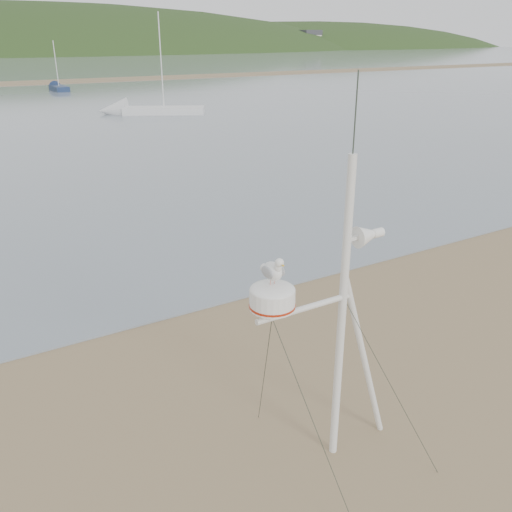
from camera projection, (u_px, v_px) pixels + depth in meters
ground at (191, 463)px, 7.48m from camera, size 560.00×560.00×0.00m
mast_rig at (337, 380)px, 7.16m from camera, size 2.28×2.44×5.15m
sailboat_blue_far at (56, 87)px, 59.23m from camera, size 1.36×5.42×5.43m
sailboat_white_near at (135, 110)px, 40.63m from camera, size 7.83×5.35×7.77m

